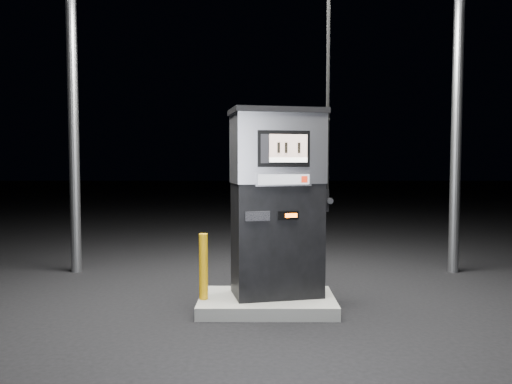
{
  "coord_description": "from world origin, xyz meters",
  "views": [
    {
      "loc": [
        -0.11,
        -5.84,
        1.75
      ],
      "look_at": [
        -0.13,
        0.0,
        1.4
      ],
      "focal_mm": 35.0,
      "sensor_mm": 36.0,
      "label": 1
    }
  ],
  "objects": [
    {
      "name": "ground",
      "position": [
        0.0,
        0.0,
        0.0
      ],
      "size": [
        80.0,
        80.0,
        0.0
      ],
      "primitive_type": "plane",
      "color": "black",
      "rests_on": "ground"
    },
    {
      "name": "fuel_dispenser",
      "position": [
        0.13,
        0.08,
        1.29
      ],
      "size": [
        1.28,
        0.87,
        4.6
      ],
      "rotation": [
        0.0,
        0.0,
        0.21
      ],
      "color": "black",
      "rests_on": "pump_island"
    },
    {
      "name": "bollard_right",
      "position": [
        0.55,
        0.01,
        0.61
      ],
      "size": [
        0.16,
        0.16,
        0.92
      ],
      "primitive_type": "cylinder",
      "rotation": [
        0.0,
        0.0,
        -0.39
      ],
      "color": "#E19F0C",
      "rests_on": "pump_island"
    },
    {
      "name": "bollard_left",
      "position": [
        -0.74,
        -0.12,
        0.53
      ],
      "size": [
        0.12,
        0.12,
        0.77
      ],
      "primitive_type": "cylinder",
      "rotation": [
        0.0,
        0.0,
        0.18
      ],
      "color": "#E19F0C",
      "rests_on": "pump_island"
    },
    {
      "name": "pump_island",
      "position": [
        0.0,
        0.0,
        0.07
      ],
      "size": [
        1.6,
        1.0,
        0.15
      ],
      "primitive_type": "cube",
      "color": "slate",
      "rests_on": "ground"
    }
  ]
}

